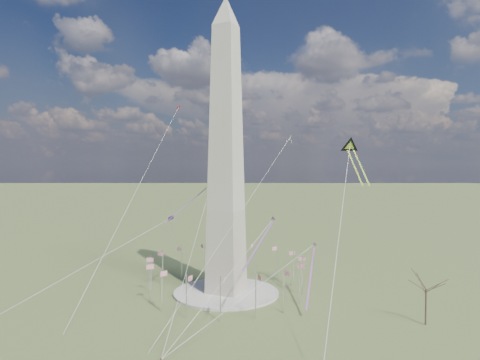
% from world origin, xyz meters
% --- Properties ---
extents(ground, '(2000.00, 2000.00, 0.00)m').
position_xyz_m(ground, '(0.00, 0.00, 0.00)').
color(ground, '#576633').
rests_on(ground, ground).
extents(plaza, '(36.00, 36.00, 0.80)m').
position_xyz_m(plaza, '(0.00, 0.00, 0.40)').
color(plaza, '#BCB4AC').
rests_on(plaza, ground).
extents(washington_monument, '(15.56, 15.56, 100.00)m').
position_xyz_m(washington_monument, '(0.00, 0.00, 47.95)').
color(washington_monument, beige).
rests_on(washington_monument, plaza).
extents(flagpole_ring, '(54.40, 54.40, 13.00)m').
position_xyz_m(flagpole_ring, '(-0.00, -0.00, 7.27)').
color(flagpole_ring, white).
rests_on(flagpole_ring, ground).
extents(tree_near, '(8.27, 8.27, 14.47)m').
position_xyz_m(tree_near, '(62.82, -2.83, 10.32)').
color(tree_near, '#4E372F').
rests_on(tree_near, ground).
extents(kite_delta_black, '(11.60, 17.39, 14.48)m').
position_xyz_m(kite_delta_black, '(40.69, 5.06, 49.20)').
color(kite_delta_black, black).
rests_on(kite_delta_black, ground).
extents(kite_diamond_purple, '(2.64, 3.57, 10.41)m').
position_xyz_m(kite_diamond_purple, '(-28.44, 9.15, 22.47)').
color(kite_diamond_purple, '#411D83').
rests_on(kite_diamond_purple, ground).
extents(kite_streamer_left, '(3.42, 19.14, 13.15)m').
position_xyz_m(kite_streamer_left, '(18.16, -12.17, 22.72)').
color(kite_streamer_left, '#FF2828').
rests_on(kite_streamer_left, ground).
extents(kite_streamer_mid, '(8.99, 19.27, 14.00)m').
position_xyz_m(kite_streamer_mid, '(-11.17, -0.92, 33.33)').
color(kite_streamer_mid, '#FF2828').
rests_on(kite_streamer_mid, ground).
extents(kite_streamer_right, '(5.00, 23.26, 16.04)m').
position_xyz_m(kite_streamer_right, '(29.10, 3.09, 11.99)').
color(kite_streamer_right, '#FF2828').
rests_on(kite_streamer_right, ground).
extents(kite_small_red, '(1.33, 1.89, 3.93)m').
position_xyz_m(kite_small_red, '(-44.76, 40.74, 70.43)').
color(kite_small_red, red).
rests_on(kite_small_red, ground).
extents(kite_small_white, '(1.06, 1.78, 4.24)m').
position_xyz_m(kite_small_white, '(8.58, 45.52, 56.02)').
color(kite_small_white, silver).
rests_on(kite_small_white, ground).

